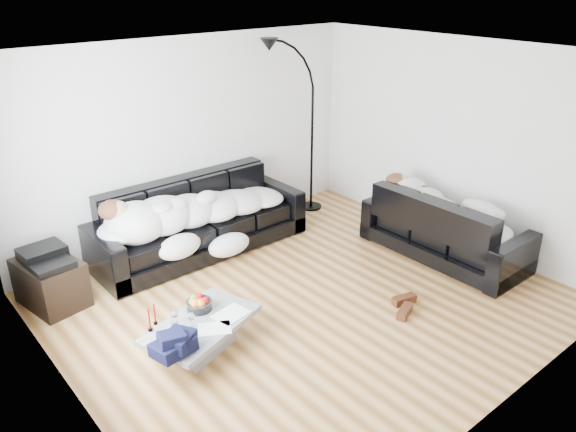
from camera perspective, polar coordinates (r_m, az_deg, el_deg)
ground at (r=6.22m, az=1.79°, el=-8.46°), size 5.00×5.00×0.00m
wall_back at (r=7.37m, az=-9.86°, el=7.57°), size 5.00×0.02×2.60m
wall_left at (r=4.52m, az=-22.52°, el=-4.81°), size 0.02×4.50×2.60m
wall_right at (r=7.46m, az=16.56°, el=7.11°), size 0.02×4.50×2.60m
ceiling at (r=5.31m, az=2.16°, el=15.98°), size 5.00×5.00×0.00m
sofa_back at (r=7.15m, az=-8.95°, el=-0.18°), size 2.74×0.95×0.90m
sofa_right at (r=7.21m, az=15.70°, el=-0.91°), size 0.87×2.04×0.82m
sleeper_back at (r=7.03m, az=-8.85°, el=1.21°), size 2.32×0.80×0.46m
sleeper_right at (r=7.13m, az=15.90°, el=0.71°), size 0.74×1.75×0.43m
teal_cushion at (r=7.39m, az=11.73°, el=2.70°), size 0.42×0.38×0.20m
coffee_table at (r=5.46m, az=-8.73°, el=-11.99°), size 1.22×0.93×0.31m
fruit_bowl at (r=5.51m, az=-9.04°, el=-8.69°), size 0.25×0.25×0.15m
wine_glass_a at (r=5.31m, az=-11.48°, el=-10.15°), size 0.09×0.09×0.17m
wine_glass_b at (r=5.21m, az=-11.44°, el=-10.85°), size 0.09×0.09×0.17m
wine_glass_c at (r=5.24m, az=-9.80°, el=-10.47°), size 0.08×0.08×0.18m
candle_left at (r=5.28m, az=-13.91°, el=-10.24°), size 0.05×0.05×0.23m
candle_right at (r=5.36m, az=-13.39°, el=-9.70°), size 0.04×0.04×0.21m
newspaper_a at (r=5.44m, az=-5.82°, el=-9.86°), size 0.36×0.30×0.01m
newspaper_b at (r=5.26m, az=-7.48°, el=-11.23°), size 0.36×0.33×0.01m
navy_jacket at (r=4.94m, az=-11.48°, el=-11.86°), size 0.41×0.37×0.18m
shoes at (r=6.15m, az=11.75°, el=-8.89°), size 0.50×0.40×0.10m
av_cabinet at (r=6.54m, az=-22.97°, el=-6.25°), size 0.63×0.82×0.51m
stereo at (r=6.39m, az=-23.42°, el=-3.76°), size 0.47×0.38×0.13m
floor_lamp at (r=8.16m, az=2.46°, el=8.10°), size 0.82×0.35×2.22m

